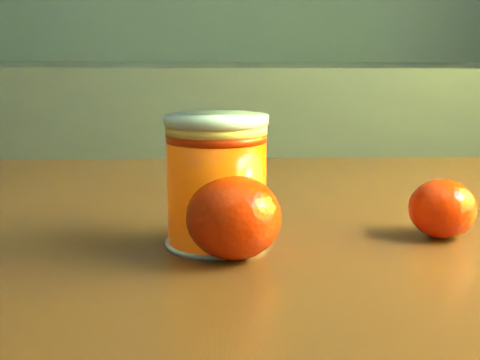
{
  "coord_description": "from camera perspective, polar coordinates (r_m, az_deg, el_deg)",
  "views": [
    {
      "loc": [
        0.88,
        -0.57,
        0.96
      ],
      "look_at": [
        0.83,
        -0.01,
        0.85
      ],
      "focal_mm": 50.0,
      "sensor_mm": 36.0,
      "label": 1
    }
  ],
  "objects": [
    {
      "name": "table",
      "position": [
        0.67,
        5.47,
        -12.04
      ],
      "size": [
        1.13,
        0.85,
        0.79
      ],
      "rotation": [
        0.0,
        0.0,
        0.11
      ],
      "color": "#5A2D16",
      "rests_on": "ground"
    },
    {
      "name": "orange_back",
      "position": [
        0.61,
        16.9,
        -2.35
      ],
      "size": [
        0.07,
        0.07,
        0.05
      ],
      "primitive_type": "ellipsoid",
      "rotation": [
        0.0,
        0.0,
        -0.28
      ],
      "color": "red",
      "rests_on": "table"
    },
    {
      "name": "kitchen_counter",
      "position": [
        2.26,
        -18.35,
        -2.13
      ],
      "size": [
        3.15,
        0.6,
        0.9
      ],
      "primitive_type": "cube",
      "color": "#4F4D53",
      "rests_on": "ground"
    },
    {
      "name": "orange_front",
      "position": [
        0.53,
        -0.54,
        -3.19
      ],
      "size": [
        0.09,
        0.09,
        0.07
      ],
      "primitive_type": "ellipsoid",
      "rotation": [
        0.0,
        0.0,
        0.23
      ],
      "color": "red",
      "rests_on": "table"
    },
    {
      "name": "juice_glass",
      "position": [
        0.56,
        -2.0,
        -0.14
      ],
      "size": [
        0.09,
        0.09,
        0.11
      ],
      "rotation": [
        0.0,
        0.0,
        -0.1
      ],
      "color": "#EE4F04",
      "rests_on": "table"
    }
  ]
}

